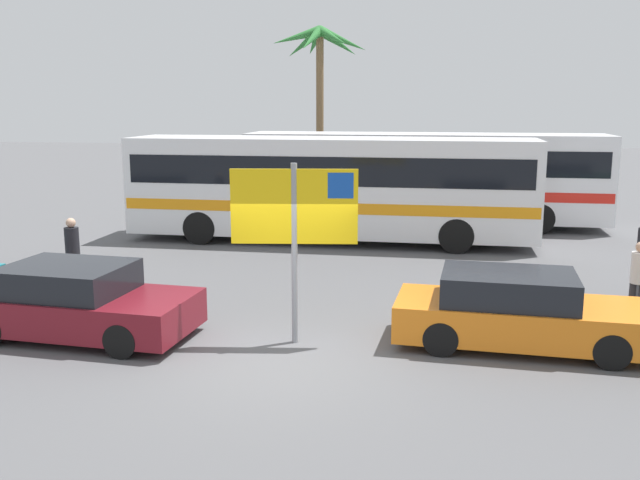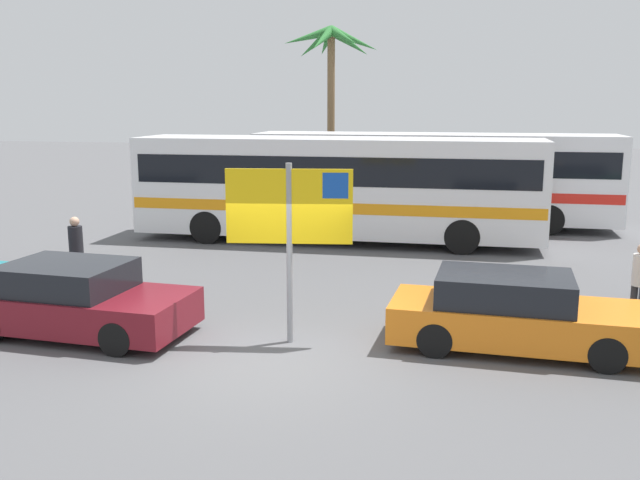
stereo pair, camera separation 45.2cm
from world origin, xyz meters
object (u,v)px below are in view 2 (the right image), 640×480
Objects in this scene: car_orange at (515,313)px; ferry_sign at (292,214)px; pedestrian_near_sign at (640,277)px; bus_front_coach at (337,184)px; car_maroon at (76,300)px; pedestrian_crossing_lot at (76,246)px; bus_rear_coach at (432,174)px.

ferry_sign is at bearing -170.23° from car_orange.
car_orange is at bearing -18.04° from pedestrian_near_sign.
bus_front_coach is 2.76× the size of car_orange.
car_orange is 7.91m from car_maroon.
pedestrian_near_sign is (12.03, -0.29, -0.05)m from pedestrian_crossing_lot.
car_maroon is (-5.85, -13.17, -1.15)m from bus_rear_coach.
car_orange is (2.02, -12.40, -1.15)m from bus_rear_coach.
bus_front_coach reaches higher than car_orange.
bus_rear_coach is 7.38× the size of pedestrian_crossing_lot.
bus_rear_coach is (2.72, 3.53, 0.00)m from bus_front_coach.
ferry_sign is 1.92× the size of pedestrian_crossing_lot.
bus_front_coach is 10.12m from car_orange.
pedestrian_near_sign is at bearing 12.27° from ferry_sign.
car_orange is 2.67× the size of pedestrian_crossing_lot.
bus_rear_coach is at bearing 102.53° from car_orange.
bus_front_coach reaches higher than pedestrian_near_sign.
bus_front_coach reaches higher than car_maroon.
pedestrian_crossing_lot is (-1.73, 2.96, 0.34)m from car_maroon.
bus_front_coach is 10.04m from pedestrian_near_sign.
car_maroon is at bearing 176.56° from ferry_sign.
bus_rear_coach is at bearing 73.76° from ferry_sign.
ferry_sign is at bearing -98.07° from bus_rear_coach.
pedestrian_near_sign is at bearing -67.01° from bus_rear_coach.
bus_rear_coach is 12.62m from car_orange.
ferry_sign reaches higher than bus_rear_coach.
ferry_sign reaches higher than pedestrian_crossing_lot.
car_maroon is at bearing -41.76° from pedestrian_crossing_lot.
bus_front_coach and bus_rear_coach have the same top height.
bus_rear_coach is 2.89× the size of car_maroon.
pedestrian_near_sign is (10.31, 2.67, 0.29)m from car_maroon.
ferry_sign is 0.75× the size of car_maroon.
bus_front_coach is 1.00× the size of bus_rear_coach.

